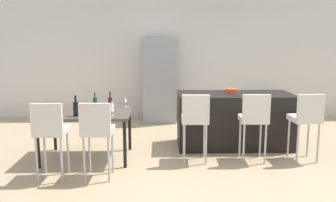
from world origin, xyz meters
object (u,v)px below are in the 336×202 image
object	(u,v)px
dining_table	(86,116)
wine_glass_right	(112,104)
wine_bottle_end	(110,103)
kitchen_island	(234,120)
bar_chair_left	(195,117)
dining_chair_near	(50,128)
wine_bottle_inner	(95,104)
potted_plant	(271,107)
wine_bottle_corner	(76,109)
bar_chair_right	(307,116)
dining_chair_far	(97,128)
refrigerator	(159,80)
bar_chair_middle	(254,117)
wine_glass_left	(125,99)
wine_glass_middle	(112,107)
fruit_bowl	(232,91)

from	to	relation	value
dining_table	wine_glass_right	distance (m)	0.44
wine_bottle_end	kitchen_island	bearing A→B (deg)	13.48
kitchen_island	bar_chair_left	world-z (taller)	bar_chair_left
dining_chair_near	wine_bottle_inner	bearing A→B (deg)	63.87
potted_plant	wine_bottle_corner	bearing A→B (deg)	-142.74
bar_chair_left	potted_plant	bearing A→B (deg)	54.18
potted_plant	bar_chair_right	bearing A→B (deg)	-96.29
dining_chair_near	wine_bottle_end	bearing A→B (deg)	55.16
dining_table	wine_bottle_end	bearing A→B (deg)	16.58
kitchen_island	dining_chair_far	xyz separation A→B (m)	(-2.10, -1.44, 0.24)
refrigerator	wine_bottle_inner	bearing A→B (deg)	-111.60
bar_chair_middle	potted_plant	world-z (taller)	bar_chair_middle
bar_chair_left	wine_bottle_inner	size ratio (longest dim) A/B	3.65
dining_chair_far	wine_glass_left	xyz separation A→B (m)	(0.25, 1.23, 0.17)
wine_bottle_inner	dining_chair_near	bearing A→B (deg)	-116.13
dining_table	wine_glass_middle	xyz separation A→B (m)	(0.43, -0.29, 0.19)
dining_chair_far	wine_glass_middle	distance (m)	0.59
dining_chair_near	fruit_bowl	world-z (taller)	dining_chair_near
wine_glass_left	fruit_bowl	distance (m)	1.84
dining_chair_far	wine_bottle_end	xyz separation A→B (m)	(0.05, 0.95, 0.15)
wine_bottle_inner	potted_plant	distance (m)	4.32
kitchen_island	wine_bottle_end	bearing A→B (deg)	-166.52
bar_chair_middle	dining_chair_near	distance (m)	2.92
wine_bottle_end	potted_plant	bearing A→B (deg)	36.52
bar_chair_left	wine_glass_middle	size ratio (longest dim) A/B	6.03
bar_chair_left	refrigerator	size ratio (longest dim) A/B	0.57
kitchen_island	refrigerator	xyz separation A→B (m)	(-1.29, 1.94, 0.46)
bar_chair_left	wine_glass_middle	world-z (taller)	bar_chair_left
wine_bottle_end	wine_bottle_corner	size ratio (longest dim) A/B	0.98
dining_chair_far	dining_chair_near	bearing A→B (deg)	-180.00
kitchen_island	bar_chair_right	size ratio (longest dim) A/B	1.83
dining_table	wine_glass_right	world-z (taller)	wine_glass_right
bar_chair_right	wine_glass_middle	size ratio (longest dim) A/B	6.03
bar_chair_left	kitchen_island	bearing A→B (deg)	46.86
wine_glass_left	wine_bottle_end	bearing A→B (deg)	-126.15
dining_chair_near	fruit_bowl	size ratio (longest dim) A/B	4.78
bar_chair_left	wine_glass_right	distance (m)	1.28
dining_chair_far	wine_bottle_corner	distance (m)	0.69
wine_bottle_corner	wine_glass_right	bearing A→B (deg)	30.90
dining_chair_far	wine_glass_middle	bearing A→B (deg)	77.30
dining_table	fruit_bowl	bearing A→B (deg)	16.60
kitchen_island	refrigerator	distance (m)	2.38
wine_bottle_inner	wine_bottle_corner	distance (m)	0.41
dining_chair_far	wine_bottle_inner	world-z (taller)	dining_chair_far
wine_bottle_inner	bar_chair_left	bearing A→B (deg)	-9.49
kitchen_island	fruit_bowl	size ratio (longest dim) A/B	8.77
bar_chair_middle	refrigerator	distance (m)	3.10
kitchen_island	fruit_bowl	bearing A→B (deg)	109.94
bar_chair_left	bar_chair_middle	world-z (taller)	same
kitchen_island	refrigerator	bearing A→B (deg)	123.59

